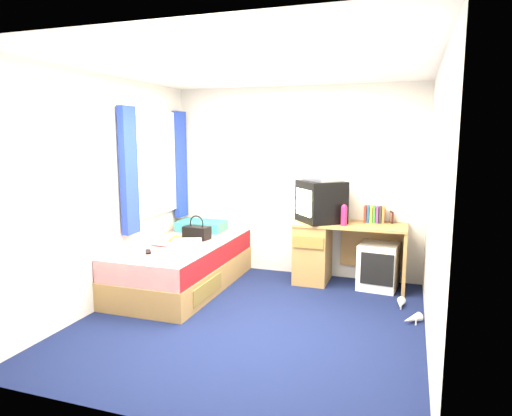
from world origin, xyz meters
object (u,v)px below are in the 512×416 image
(white_heels, at_px, (406,311))
(storage_cube, at_px, (378,266))
(remote_control, at_px, (148,252))
(handbag, at_px, (197,232))
(colour_swatch_fan, at_px, (164,252))
(pillow, at_px, (202,226))
(bed, at_px, (183,265))
(crt_tv, at_px, (321,201))
(aerosol_can, at_px, (346,216))
(magazine, at_px, (179,239))
(pink_water_bottle, at_px, (344,216))
(water_bottle, at_px, (160,243))
(towel, at_px, (186,245))
(picture_frame, at_px, (392,217))
(desk, at_px, (327,250))
(vcr, at_px, (322,178))

(white_heels, bearing_deg, storage_cube, 113.62)
(remote_control, bearing_deg, storage_cube, -6.76)
(handbag, distance_m, colour_swatch_fan, 0.70)
(pillow, height_order, remote_control, pillow)
(pillow, distance_m, white_heels, 2.77)
(bed, relative_size, crt_tv, 2.94)
(storage_cube, height_order, aerosol_can, aerosol_can)
(magazine, bearing_deg, colour_swatch_fan, -77.24)
(pink_water_bottle, xyz_separation_m, water_bottle, (-1.95, -0.82, -0.28))
(towel, bearing_deg, colour_swatch_fan, -133.11)
(handbag, relative_size, white_heels, 0.54)
(pillow, height_order, picture_frame, picture_frame)
(pink_water_bottle, bearing_deg, picture_frame, 34.52)
(colour_swatch_fan, bearing_deg, white_heels, 9.30)
(crt_tv, height_order, colour_swatch_fan, crt_tv)
(water_bottle, bearing_deg, picture_frame, 25.53)
(towel, height_order, colour_swatch_fan, towel)
(water_bottle, bearing_deg, storage_cube, 21.94)
(towel, bearing_deg, pink_water_bottle, 28.32)
(bed, xyz_separation_m, aerosol_can, (1.79, 0.78, 0.57))
(desk, relative_size, colour_swatch_fan, 5.91)
(crt_tv, distance_m, water_bottle, 1.96)
(pink_water_bottle, height_order, remote_control, pink_water_bottle)
(storage_cube, relative_size, pink_water_bottle, 2.45)
(pink_water_bottle, height_order, aerosol_can, pink_water_bottle)
(vcr, xyz_separation_m, towel, (-1.30, -1.02, -0.69))
(desk, bearing_deg, pillow, -178.36)
(towel, distance_m, colour_swatch_fan, 0.26)
(white_heels, bearing_deg, bed, 178.71)
(desk, bearing_deg, towel, -143.62)
(bed, xyz_separation_m, white_heels, (2.52, -0.06, -0.23))
(storage_cube, bearing_deg, white_heels, -60.34)
(crt_tv, distance_m, white_heels, 1.62)
(remote_control, bearing_deg, handbag, 40.25)
(aerosol_can, xyz_separation_m, colour_swatch_fan, (-1.77, -1.25, -0.29))
(vcr, xyz_separation_m, handbag, (-1.42, -0.51, -0.66))
(handbag, bearing_deg, pink_water_bottle, 17.54)
(colour_swatch_fan, height_order, white_heels, colour_swatch_fan)
(colour_swatch_fan, bearing_deg, handbag, 85.77)
(vcr, bearing_deg, pink_water_bottle, 15.19)
(desk, xyz_separation_m, colour_swatch_fan, (-1.56, -1.20, 0.14))
(storage_cube, bearing_deg, bed, -156.18)
(crt_tv, height_order, magazine, crt_tv)
(remote_control, bearing_deg, water_bottle, 60.15)
(crt_tv, distance_m, pink_water_bottle, 0.37)
(handbag, bearing_deg, picture_frame, 23.53)
(picture_frame, bearing_deg, white_heels, -92.62)
(picture_frame, distance_m, towel, 2.45)
(white_heels, bearing_deg, remote_control, -169.79)
(desk, xyz_separation_m, handbag, (-1.50, -0.51, 0.22))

